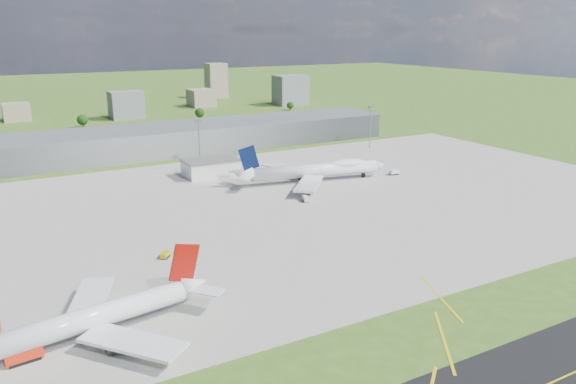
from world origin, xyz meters
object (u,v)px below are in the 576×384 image
tug_yellow (165,255)px  fire_truck (23,355)px  airliner_red_twin (87,321)px  van_white_far (394,172)px  van_white_near (306,199)px  airliner_blue_quad (316,170)px

tug_yellow → fire_truck: bearing=173.3°
airliner_red_twin → tug_yellow: (30.67, 38.91, -3.89)m
van_white_far → van_white_near: bearing=-163.2°
airliner_red_twin → van_white_far: 185.52m
airliner_red_twin → van_white_near: size_ratio=12.94×
fire_truck → van_white_far: 199.43m
airliner_blue_quad → van_white_near: airliner_blue_quad is taller
airliner_blue_quad → van_white_far: 42.51m
airliner_red_twin → fire_truck: size_ratio=8.18×
airliner_blue_quad → tug_yellow: (-91.78, -56.18, -4.53)m
airliner_red_twin → airliner_blue_quad: size_ratio=0.88×
van_white_near → van_white_far: bearing=-57.2°
van_white_near → airliner_red_twin: bearing=141.6°
airliner_red_twin → airliner_blue_quad: airliner_blue_quad is taller
airliner_blue_quad → van_white_far: bearing=-0.1°
airliner_red_twin → fire_truck: 14.85m
airliner_red_twin → van_white_far: bearing=-161.1°
van_white_far → fire_truck: bearing=-152.1°
airliner_blue_quad → van_white_near: 33.59m
tug_yellow → van_white_near: size_ratio=0.84×
tug_yellow → van_white_near: van_white_near is taller
tug_yellow → van_white_far: van_white_far is taller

